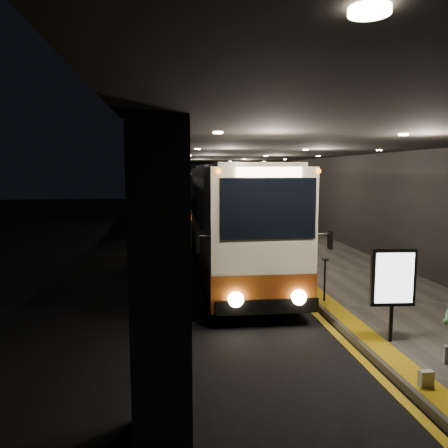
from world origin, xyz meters
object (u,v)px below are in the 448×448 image
coach_second (200,198)px  passenger_boarding (312,265)px  coach_main (232,222)px  bag_plain (426,379)px  info_sign (393,279)px  stanchion_post (325,280)px

coach_second → passenger_boarding: coach_second is taller
coach_main → bag_plain: coach_main is taller
coach_main → coach_second: bearing=90.7°
coach_main → passenger_boarding: (1.94, -3.38, -0.91)m
passenger_boarding → bag_plain: 5.96m
passenger_boarding → bag_plain: (0.00, -5.93, -0.63)m
coach_main → bag_plain: bearing=-77.6°
passenger_boarding → info_sign: (0.38, -4.02, 0.57)m
bag_plain → stanchion_post: size_ratio=0.24×
passenger_boarding → info_sign: bearing=-158.3°
coach_second → bag_plain: bearing=-87.4°
passenger_boarding → bag_plain: passenger_boarding is taller
bag_plain → coach_second: bearing=94.3°
coach_second → passenger_boarding: bearing=-86.2°
coach_main → stanchion_post: (1.93, -4.50, -1.09)m
coach_main → passenger_boarding: size_ratio=8.01×
coach_main → bag_plain: (1.94, -9.30, -1.53)m
bag_plain → info_sign: (0.38, 1.91, 1.20)m
coach_main → bag_plain: size_ratio=44.16×
passenger_boarding → bag_plain: bearing=-163.7°
coach_main → coach_second: size_ratio=1.08×
info_sign → passenger_boarding: bearing=99.6°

